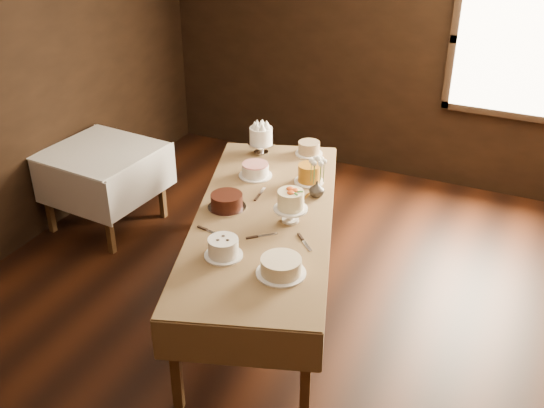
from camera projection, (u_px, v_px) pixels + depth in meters
The scene contains 20 objects.
floor at pixel (261, 320), 5.11m from camera, with size 5.00×6.00×0.01m, color black.
wall_back at pixel (384, 49), 6.81m from camera, with size 5.00×0.02×2.80m, color black.
window at pixel (516, 46), 6.18m from camera, with size 1.10×0.05×1.30m, color #FFEABF.
display_table at pixel (264, 222), 4.97m from camera, with size 1.79×2.81×0.81m.
side_table at pixel (101, 159), 6.07m from camera, with size 1.01×1.01×0.80m.
cake_meringue at pixel (261, 141), 5.86m from camera, with size 0.27×0.27×0.26m.
cake_speckled at pixel (309, 148), 5.88m from camera, with size 0.27×0.27×0.12m.
cake_lattice at pixel (255, 171), 5.49m from camera, with size 0.29×0.29×0.11m.
cake_caramel at pixel (309, 174), 5.38m from camera, with size 0.26×0.26×0.16m.
cake_chocolate at pixel (227, 202), 5.01m from camera, with size 0.30×0.30×0.12m.
cake_flowers at pixel (291, 208), 4.80m from camera, with size 0.26×0.26×0.26m.
cake_swirl at pixel (223, 248), 4.42m from camera, with size 0.30×0.30×0.14m.
cake_cream at pixel (281, 267), 4.24m from camera, with size 0.33×0.33×0.12m.
cake_server_a at pixel (268, 235), 4.68m from camera, with size 0.24×0.03×0.01m, color silver.
cake_server_b at pixel (307, 245), 4.56m from camera, with size 0.24×0.03×0.01m, color silver.
cake_server_c at pixel (262, 191), 5.26m from camera, with size 0.24×0.03×0.01m, color silver.
cake_server_d at pixel (306, 197), 5.18m from camera, with size 0.24×0.03×0.01m, color silver.
cake_server_e at pixel (215, 233), 4.70m from camera, with size 0.24×0.03×0.01m, color silver.
flower_vase at pixel (317, 189), 5.17m from camera, with size 0.12×0.12×0.13m, color #2D2823.
flower_bouquet at pixel (318, 168), 5.08m from camera, with size 0.14×0.14×0.20m, color white, non-canonical shape.
Camera 1 is at (1.77, -3.61, 3.29)m, focal length 42.75 mm.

